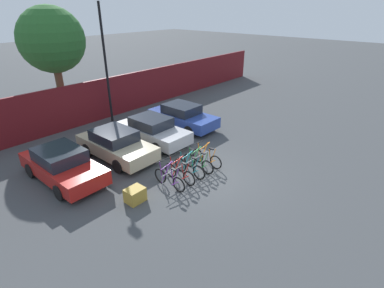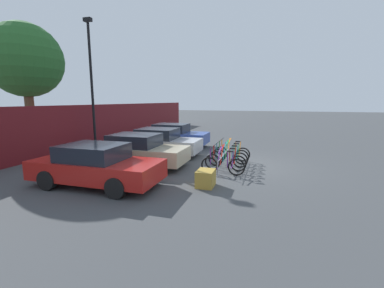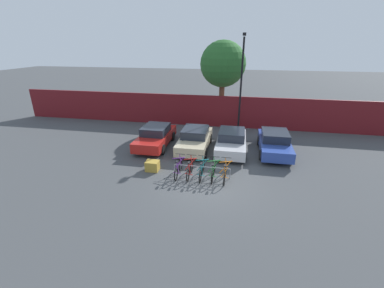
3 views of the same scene
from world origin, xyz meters
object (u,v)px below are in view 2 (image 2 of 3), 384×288
object	(u,v)px
bicycle_red	(225,161)
bicycle_teal	(228,158)
bicycle_green	(230,155)
car_beige	(137,150)
cargo_crate	(206,178)
bicycle_orange	(232,153)
car_blue	(173,135)
car_red	(96,165)
tree_behind_hoarding	(25,61)
car_silver	(159,142)
lamp_post	(91,80)
bike_rack	(224,156)
bicycle_purple	(223,165)

from	to	relation	value
bicycle_red	bicycle_teal	xyz separation A→B (m)	(0.63, 0.00, 0.00)
bicycle_green	car_beige	distance (m)	4.13
cargo_crate	bicycle_orange	bearing A→B (deg)	-4.23
car_blue	cargo_crate	distance (m)	7.76
car_red	car_blue	xyz separation A→B (m)	(7.72, 0.26, -0.00)
bicycle_orange	tree_behind_hoarding	bearing A→B (deg)	97.19
bicycle_teal	car_silver	distance (m)	4.03
car_silver	lamp_post	size ratio (longest dim) A/B	0.59
bicycle_teal	bicycle_orange	xyz separation A→B (m)	(1.19, 0.00, 0.00)
car_red	tree_behind_hoarding	size ratio (longest dim) A/B	0.63
bicycle_green	lamp_post	world-z (taller)	lamp_post
bike_rack	bicycle_green	size ratio (longest dim) A/B	1.74
bike_rack	car_beige	xyz separation A→B (m)	(-1.01, 3.63, 0.22)
bicycle_teal	car_blue	bearing A→B (deg)	45.24
car_blue	bicycle_orange	bearing A→B (deg)	-124.54
bicycle_purple	bicycle_orange	size ratio (longest dim) A/B	1.00
bicycle_red	bicycle_green	xyz separation A→B (m)	(1.22, 0.00, 0.00)
car_silver	tree_behind_hoarding	xyz separation A→B (m)	(-1.25, 6.98, 4.17)
bicycle_purple	car_silver	size ratio (longest dim) A/B	0.41
bicycle_teal	cargo_crate	world-z (taller)	bicycle_teal
car_silver	bicycle_green	bearing A→B (deg)	-100.88
bike_rack	cargo_crate	bearing A→B (deg)	176.99
bicycle_red	car_blue	bearing A→B (deg)	40.33
bicycle_red	cargo_crate	size ratio (longest dim) A/B	2.44
bicycle_red	car_silver	size ratio (longest dim) A/B	0.41
bicycle_teal	car_silver	bearing A→B (deg)	70.53
lamp_post	car_silver	bearing A→B (deg)	-94.86
car_blue	cargo_crate	size ratio (longest dim) A/B	6.13
bike_rack	car_beige	distance (m)	3.78
car_silver	bike_rack	bearing A→B (deg)	-110.24
bike_rack	bicycle_orange	size ratio (longest dim) A/B	1.74
bicycle_teal	bicycle_orange	size ratio (longest dim) A/B	1.00
bike_rack	tree_behind_hoarding	bearing A→B (deg)	89.50
bicycle_purple	car_blue	size ratio (longest dim) A/B	0.40
bicycle_orange	bike_rack	bearing A→B (deg)	174.27
tree_behind_hoarding	car_red	bearing A→B (deg)	-118.61
bicycle_teal	car_beige	size ratio (longest dim) A/B	0.40
lamp_post	cargo_crate	bearing A→B (deg)	-120.07
car_blue	lamp_post	world-z (taller)	lamp_post
bicycle_green	car_beige	xyz separation A→B (m)	(-1.63, 3.78, 0.31)
bicycle_green	car_beige	size ratio (longest dim) A/B	0.40
car_beige	car_silver	distance (m)	2.36
bicycle_teal	car_blue	xyz separation A→B (m)	(3.99, 4.07, 0.31)
bicycle_green	car_red	world-z (taller)	car_red
bicycle_red	tree_behind_hoarding	xyz separation A→B (m)	(0.70, 10.77, 4.48)
car_blue	car_beige	bearing A→B (deg)	-176.70
bicycle_green	cargo_crate	xyz separation A→B (m)	(-3.36, 0.29, -0.10)
bicycle_green	bicycle_red	bearing A→B (deg)	176.89
car_beige	bicycle_purple	bearing A→B (deg)	-93.09
bicycle_teal	cargo_crate	size ratio (longest dim) A/B	2.44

